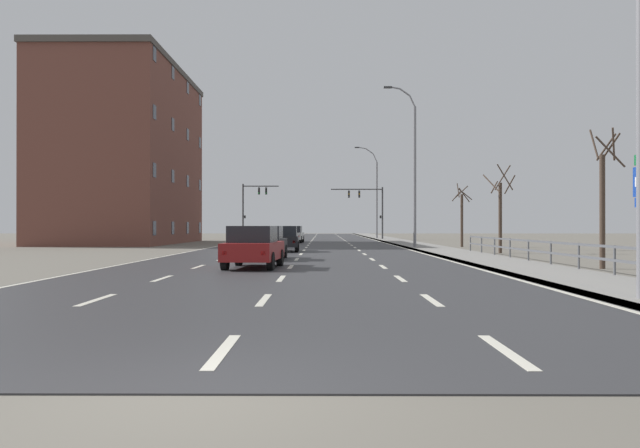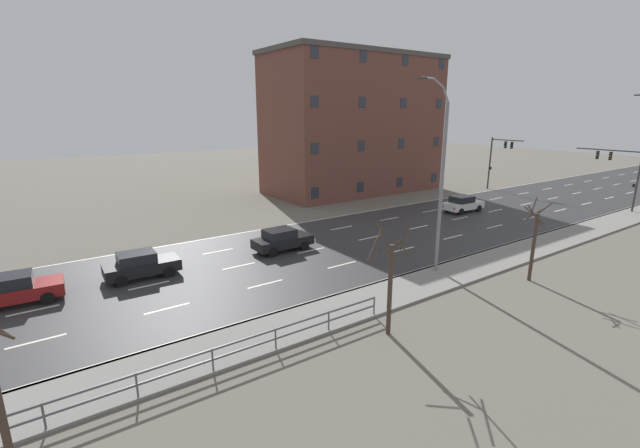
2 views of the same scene
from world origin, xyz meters
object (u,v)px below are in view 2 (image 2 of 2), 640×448
Objects in this scene: car_far_left at (141,265)px; brick_building at (354,124)px; car_mid_centre at (463,204)px; street_lamp_midground at (440,180)px; car_near_right at (15,289)px; traffic_signal_left at (498,155)px; car_distant at (282,240)px; traffic_signal_right at (622,168)px.

brick_building is (-15.23, 28.04, 7.12)m from car_far_left.
car_mid_centre is at bearing 91.74° from car_far_left.
car_near_right is at bearing -112.97° from street_lamp_midground.
brick_building reaches higher than traffic_signal_left.
brick_building is at bearing 151.33° from street_lamp_midground.
car_mid_centre is 0.99× the size of car_near_right.
street_lamp_midground is 0.55× the size of brick_building.
brick_building is (-15.54, 18.84, 7.12)m from car_distant.
traffic_signal_left reaches higher than car_far_left.
traffic_signal_right is 0.94× the size of traffic_signal_left.
car_near_right is (-7.74, -48.40, -3.36)m from traffic_signal_right.
car_near_right is at bearing -86.99° from car_far_left.
traffic_signal_left is at bearing 98.86° from car_far_left.
car_far_left is (-7.89, -42.41, -3.36)m from traffic_signal_right.
traffic_signal_right is 49.13m from car_near_right.
brick_building is (-15.13, -1.36, 7.12)m from car_mid_centre.
car_near_right is 38.02m from brick_building.
car_mid_centre is at bearing -67.88° from traffic_signal_left.
car_distant is at bearing -80.19° from traffic_signal_left.
traffic_signal_left is at bearing 117.43° from street_lamp_midground.
car_distant is 9.21m from car_far_left.
car_distant is (0.41, -20.20, 0.00)m from car_mid_centre.
car_mid_centre is at bearing -121.53° from traffic_signal_right.
car_mid_centre is 16.78m from brick_building.
car_near_right is at bearing -65.68° from brick_building.
traffic_signal_right reaches higher than car_far_left.
street_lamp_midground is at bearing -55.77° from car_mid_centre.
car_far_left is at bearing -61.50° from brick_building.
traffic_signal_left is (-13.36, 0.21, 0.12)m from traffic_signal_right.
traffic_signal_left reaches higher than car_mid_centre.
traffic_signal_left is 1.53× the size of car_far_left.
car_mid_centre is at bearing 93.83° from car_near_right.
traffic_signal_left is at bearing 100.02° from car_near_right.
street_lamp_midground is 27.68m from brick_building.
street_lamp_midground is 2.70× the size of car_near_right.
car_distant is (-8.65, -5.61, -4.77)m from street_lamp_midground.
street_lamp_midground reaches higher than car_distant.
street_lamp_midground is 17.82m from car_mid_centre.
traffic_signal_right is at bearing 92.23° from street_lamp_midground.
car_near_right is 15.19m from car_distant.
brick_building is at bearing 128.03° from car_distant.
traffic_signal_left is 1.52× the size of car_mid_centre.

